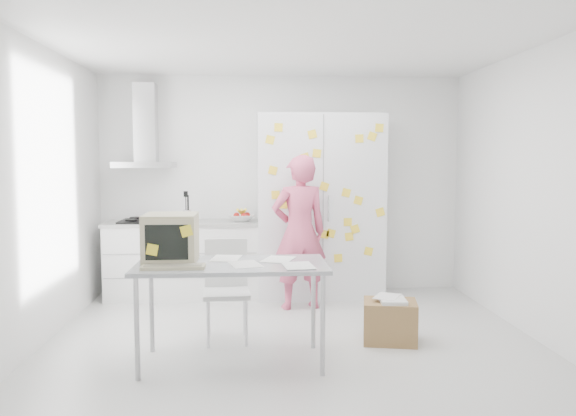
{
  "coord_description": "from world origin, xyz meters",
  "views": [
    {
      "loc": [
        -0.34,
        -5.07,
        1.67
      ],
      "look_at": [
        0.0,
        0.7,
        1.16
      ],
      "focal_mm": 35.0,
      "sensor_mm": 36.0,
      "label": 1
    }
  ],
  "objects": [
    {
      "name": "ceiling",
      "position": [
        0.0,
        0.0,
        2.7
      ],
      "size": [
        4.5,
        4.0,
        0.02
      ],
      "primitive_type": "cube",
      "color": "white",
      "rests_on": "walls"
    },
    {
      "name": "walls",
      "position": [
        0.0,
        0.72,
        1.35
      ],
      "size": [
        4.52,
        4.01,
        2.7
      ],
      "color": "white",
      "rests_on": "ground"
    },
    {
      "name": "tall_cabinet",
      "position": [
        0.45,
        1.67,
        1.1
      ],
      "size": [
        1.5,
        0.68,
        2.2
      ],
      "color": "silver",
      "rests_on": "ground"
    },
    {
      "name": "range_hood",
      "position": [
        -1.65,
        1.84,
        1.96
      ],
      "size": [
        0.7,
        0.48,
        1.01
      ],
      "color": "silver",
      "rests_on": "walls"
    },
    {
      "name": "person",
      "position": [
        0.15,
        1.1,
        0.86
      ],
      "size": [
        0.7,
        0.53,
        1.72
      ],
      "primitive_type": "imported",
      "rotation": [
        0.0,
        0.0,
        3.35
      ],
      "color": "#D05174",
      "rests_on": "ground"
    },
    {
      "name": "desk",
      "position": [
        -0.84,
        -0.53,
        0.93
      ],
      "size": [
        1.54,
        0.79,
        1.22
      ],
      "rotation": [
        0.0,
        0.0,
        0.01
      ],
      "color": "gray",
      "rests_on": "ground"
    },
    {
      "name": "floor",
      "position": [
        0.0,
        0.0,
        -0.01
      ],
      "size": [
        4.5,
        4.0,
        0.02
      ],
      "primitive_type": "cube",
      "color": "silver",
      "rests_on": "ground"
    },
    {
      "name": "chair",
      "position": [
        -0.61,
        0.07,
        0.52
      ],
      "size": [
        0.44,
        0.44,
        0.92
      ],
      "rotation": [
        0.0,
        0.0,
        0.06
      ],
      "color": "silver",
      "rests_on": "ground"
    },
    {
      "name": "counter_run",
      "position": [
        -1.2,
        1.7,
        0.47
      ],
      "size": [
        1.84,
        0.63,
        1.28
      ],
      "color": "white",
      "rests_on": "ground"
    },
    {
      "name": "cardboard_box",
      "position": [
        0.89,
        -0.12,
        0.2
      ],
      "size": [
        0.54,
        0.46,
        0.42
      ],
      "rotation": [
        0.0,
        0.0,
        -0.19
      ],
      "color": "olive",
      "rests_on": "ground"
    }
  ]
}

